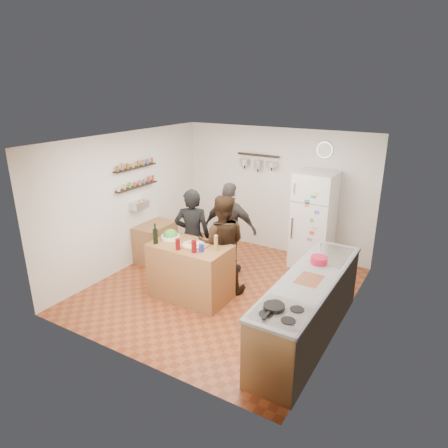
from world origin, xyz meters
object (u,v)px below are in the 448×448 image
Objects in this scene: skillet at (274,307)px; salt_canister at (201,248)px; person_center at (222,244)px; fridge at (314,220)px; pepper_mill at (216,244)px; wall_clock at (325,150)px; person_back at (230,229)px; salad_bowl at (170,237)px; wine_bottle at (156,236)px; side_table at (156,242)px; person_left at (193,236)px; prep_island at (191,271)px; red_bowl at (319,260)px; counter_run at (308,309)px.

salt_canister is at bearing 149.93° from skillet.
fridge is (0.94, 1.73, 0.07)m from person_center.
pepper_mill is 0.11× the size of fridge.
salt_canister is 0.40× the size of wall_clock.
skillet is at bearing 122.07° from person_back.
wall_clock is (1.67, 2.46, 1.21)m from salad_bowl.
wine_bottle is 0.98× the size of skillet.
person_back is at bearing -129.24° from wall_clock.
side_table is (-1.74, 0.96, -0.61)m from salt_canister.
person_left reaches higher than side_table.
skillet is 0.30× the size of side_table.
fridge is at bearing 101.37° from skillet.
salad_bowl is (-0.42, 0.05, 0.48)m from prep_island.
red_bowl is at bearing 11.71° from pepper_mill.
fridge is (1.16, 1.09, 0.06)m from person_back.
wine_bottle reaches higher than counter_run.
wine_bottle is 0.30× the size of side_table.
salt_canister reaches higher than counter_run.
pepper_mill reaches higher than prep_island.
red_bowl is (1.86, -0.73, 0.13)m from person_back.
wall_clock reaches higher than side_table.
salt_canister reaches higher than salad_bowl.
fridge reaches higher than salt_canister.
person_left is 0.72m from person_back.
salad_bowl is 1.16m from person_back.
skillet is at bearing -28.84° from prep_island.
wall_clock reaches higher than fridge.
salt_canister is 1.72m from red_bowl.
person_back reaches higher than salad_bowl.
wall_clock is at bearing 105.92° from counter_run.
pepper_mill is at bearing 0.00° from salad_bowl.
person_back is at bearing -97.15° from person_center.
salt_canister is 0.59m from person_center.
wine_bottle is (-0.08, -0.27, 0.09)m from salad_bowl.
salt_canister is at bearing -179.86° from counter_run.
side_table is (-1.75, 0.38, -0.46)m from person_center.
salt_canister is at bearing 7.13° from wine_bottle.
salt_canister is 0.07× the size of fridge.
person_center is 6.99× the size of red_bowl.
fridge reaches higher than skillet.
wall_clock is at bearing 57.34° from wine_bottle.
salad_bowl is 1.41m from side_table.
wine_bottle is at bearing -106.50° from salad_bowl.
person_back is 2.30m from counter_run.
red_bowl reaches higher than counter_run.
wine_bottle is 1.07m from person_center.
salad_bowl is 0.37× the size of side_table.
prep_island is 5.29× the size of red_bowl.
side_table is (-2.69, -1.35, -0.54)m from fridge.
person_center is at bearing 55.67° from prep_island.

